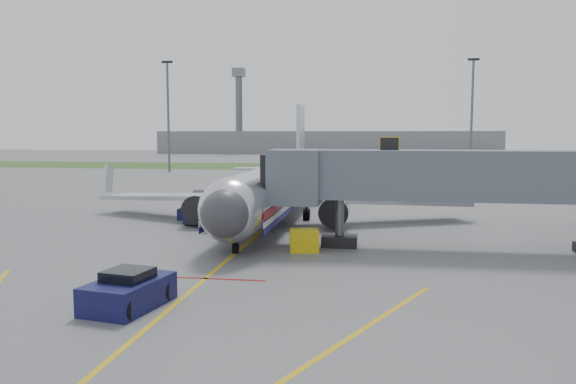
# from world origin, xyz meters

# --- Properties ---
(ground) EXTENTS (400.00, 400.00, 0.00)m
(ground) POSITION_xyz_m (0.00, 0.00, 0.00)
(ground) COLOR #565659
(ground) RESTS_ON ground
(grass_strip) EXTENTS (300.00, 25.00, 0.01)m
(grass_strip) POSITION_xyz_m (0.00, 90.00, 0.01)
(grass_strip) COLOR #2D4C1E
(grass_strip) RESTS_ON ground
(apron_markings) EXTENTS (21.52, 50.00, 0.01)m
(apron_markings) POSITION_xyz_m (0.00, -7.40, 0.00)
(apron_markings) COLOR gold
(apron_markings) RESTS_ON ground
(airliner) EXTENTS (32.10, 35.67, 10.25)m
(airliner) POSITION_xyz_m (0.00, 15.25, 2.65)
(airliner) COLOR silver
(airliner) RESTS_ON ground
(jet_bridge) EXTENTS (25.30, 4.00, 6.90)m
(jet_bridge) POSITION_xyz_m (12.86, 5.00, 4.47)
(jet_bridge) COLOR slate
(jet_bridge) RESTS_ON ground
(light_mast_left) EXTENTS (2.00, 0.44, 20.40)m
(light_mast_left) POSITION_xyz_m (-30.00, 70.00, 10.78)
(light_mast_left) COLOR #595B60
(light_mast_left) RESTS_ON ground
(light_mast_right) EXTENTS (2.00, 0.44, 20.40)m
(light_mast_right) POSITION_xyz_m (25.00, 75.00, 10.78)
(light_mast_right) COLOR #595B60
(light_mast_right) RESTS_ON ground
(distant_terminal) EXTENTS (120.00, 14.00, 8.00)m
(distant_terminal) POSITION_xyz_m (-10.00, 170.00, 4.00)
(distant_terminal) COLOR slate
(distant_terminal) RESTS_ON ground
(control_tower) EXTENTS (4.00, 4.00, 30.00)m
(control_tower) POSITION_xyz_m (-40.00, 165.00, 17.33)
(control_tower) COLOR #595B60
(control_tower) RESTS_ON ground
(pushback_tug) EXTENTS (2.96, 4.15, 1.58)m
(pushback_tug) POSITION_xyz_m (-1.73, -8.92, 0.66)
(pushback_tug) COLOR #0C1136
(pushback_tug) RESTS_ON ground
(baggage_cart_a) EXTENTS (1.73, 1.73, 1.64)m
(baggage_cart_a) POSITION_xyz_m (-5.65, 11.64, 0.84)
(baggage_cart_a) COLOR #0C1136
(baggage_cart_a) RESTS_ON ground
(baggage_cart_b) EXTENTS (1.59, 1.59, 1.59)m
(baggage_cart_b) POSITION_xyz_m (-3.28, 9.35, 0.81)
(baggage_cart_b) COLOR #0C1136
(baggage_cart_b) RESTS_ON ground
(baggage_cart_c) EXTENTS (2.26, 2.26, 1.92)m
(baggage_cart_c) POSITION_xyz_m (-3.00, 16.24, 0.98)
(baggage_cart_c) COLOR #0C1136
(baggage_cart_c) RESTS_ON ground
(belt_loader) EXTENTS (1.56, 4.38, 2.11)m
(belt_loader) POSITION_xyz_m (-7.29, 15.47, 0.52)
(belt_loader) COLOR #0C1136
(belt_loader) RESTS_ON ground
(ground_power_cart) EXTENTS (1.90, 1.44, 1.37)m
(ground_power_cart) POSITION_xyz_m (4.00, 3.00, 0.68)
(ground_power_cart) COLOR gold
(ground_power_cart) RESTS_ON ground
(ramp_worker) EXTENTS (0.64, 0.67, 1.54)m
(ramp_worker) POSITION_xyz_m (-4.86, 13.21, 0.77)
(ramp_worker) COLOR #9EE11A
(ramp_worker) RESTS_ON ground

